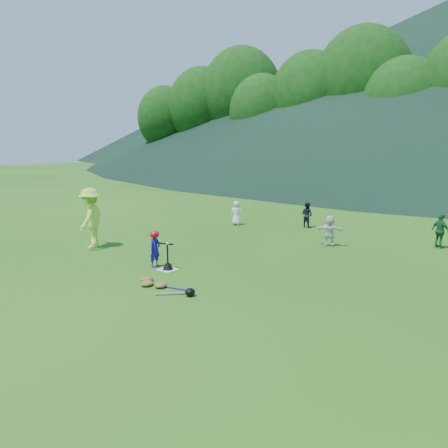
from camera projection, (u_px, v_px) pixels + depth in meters
name	position (u px, v px, depth m)	size (l,w,h in m)	color
ground	(168.00, 270.00, 11.84)	(120.00, 120.00, 0.00)	#1B5513
home_plate	(168.00, 270.00, 11.84)	(0.45, 0.45, 0.02)	silver
baseball	(167.00, 243.00, 11.70)	(0.08, 0.08, 0.08)	white
batter_child	(155.00, 249.00, 12.05)	(0.36, 0.24, 1.00)	#1F1594
adult_coach	(91.00, 218.00, 14.22)	(1.27, 0.73, 1.97)	#D0F949
fielder_a	(236.00, 213.00, 18.23)	(0.50, 0.32, 1.02)	white
fielder_b	(307.00, 215.00, 17.74)	(0.50, 0.39, 1.03)	black
fielder_c	(440.00, 231.00, 14.20)	(0.67, 0.28, 1.14)	#1B5A2C
fielder_d	(330.00, 231.00, 14.47)	(0.97, 0.31, 1.04)	silver
batting_tee	(168.00, 265.00, 11.81)	(0.30, 0.30, 0.68)	black
batter_gear	(155.00, 235.00, 11.96)	(0.73, 0.26, 0.36)	red
equipment_pile	(161.00, 285.00, 10.38)	(1.80, 0.76, 0.19)	olive
outfield_fence	(426.00, 178.00, 33.54)	(70.07, 0.08, 1.33)	gray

